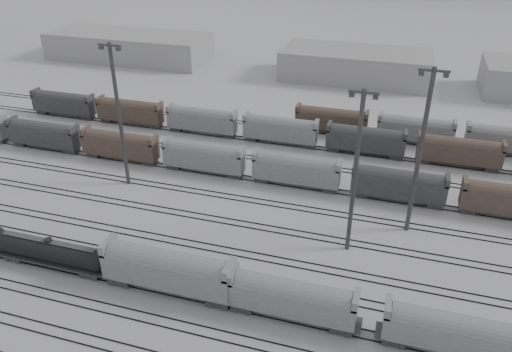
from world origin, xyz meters
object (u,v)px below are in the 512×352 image
(tank_car_b, at_px, (51,251))
(hopper_car_a, at_px, (168,268))
(light_mast_c, at_px, (355,171))
(hopper_car_b, at_px, (292,297))
(hopper_car_c, at_px, (454,332))

(tank_car_b, height_order, hopper_car_a, hopper_car_a)
(light_mast_c, bearing_deg, tank_car_b, -157.31)
(hopper_car_b, bearing_deg, light_mast_c, 74.30)
(tank_car_b, relative_size, hopper_car_a, 1.03)
(hopper_car_b, distance_m, hopper_car_c, 17.61)
(tank_car_b, xyz_separation_m, light_mast_c, (37.30, 15.59, 10.07))
(tank_car_b, bearing_deg, light_mast_c, 22.69)
(hopper_car_a, relative_size, light_mast_c, 0.71)
(hopper_car_c, bearing_deg, tank_car_b, 180.00)
(hopper_car_a, bearing_deg, light_mast_c, 37.80)
(tank_car_b, bearing_deg, hopper_car_b, 0.00)
(hopper_car_a, relative_size, hopper_car_b, 1.13)
(hopper_car_a, distance_m, hopper_car_c, 33.33)
(tank_car_b, height_order, hopper_car_c, hopper_car_c)
(tank_car_b, distance_m, hopper_car_b, 32.92)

